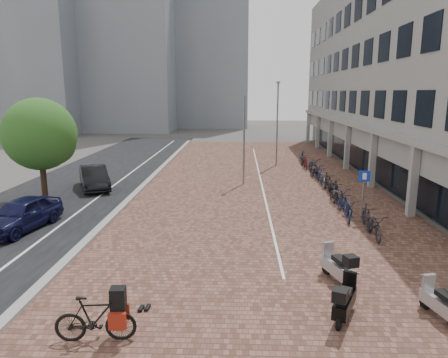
% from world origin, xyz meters
% --- Properties ---
extents(ground, '(140.00, 140.00, 0.00)m').
position_xyz_m(ground, '(0.00, 0.00, 0.00)').
color(ground, '#474442').
rests_on(ground, ground).
extents(plaza_brick, '(14.50, 42.00, 0.04)m').
position_xyz_m(plaza_brick, '(2.00, 12.00, 0.01)').
color(plaza_brick, brown).
rests_on(plaza_brick, ground).
extents(street_asphalt, '(8.00, 50.00, 0.03)m').
position_xyz_m(street_asphalt, '(-9.00, 12.00, 0.01)').
color(street_asphalt, black).
rests_on(street_asphalt, ground).
extents(curb, '(0.35, 42.00, 0.14)m').
position_xyz_m(curb, '(-5.10, 12.00, 0.07)').
color(curb, gray).
rests_on(curb, ground).
extents(lane_line, '(0.12, 44.00, 0.00)m').
position_xyz_m(lane_line, '(-7.00, 12.00, 0.02)').
color(lane_line, white).
rests_on(lane_line, street_asphalt).
extents(parking_line, '(0.10, 30.00, 0.00)m').
position_xyz_m(parking_line, '(2.20, 12.00, 0.04)').
color(parking_line, white).
rests_on(parking_line, plaza_brick).
extents(office_building, '(8.40, 40.00, 15.00)m').
position_xyz_m(office_building, '(12.97, 16.00, 8.44)').
color(office_building, gray).
rests_on(office_building, ground).
extents(bg_towers, '(33.00, 23.00, 32.00)m').
position_xyz_m(bg_towers, '(-14.34, 48.94, 13.96)').
color(bg_towers, gray).
rests_on(bg_towers, ground).
extents(car_navy, '(2.39, 4.30, 1.39)m').
position_xyz_m(car_navy, '(-8.37, 1.41, 0.69)').
color(car_navy, black).
rests_on(car_navy, ground).
extents(car_dark, '(3.07, 4.38, 1.37)m').
position_xyz_m(car_dark, '(-7.90, 9.04, 0.68)').
color(car_dark, black).
rests_on(car_dark, ground).
extents(hero_bike, '(1.93, 0.70, 1.34)m').
position_xyz_m(hero_bike, '(-2.52, -6.39, 0.59)').
color(hero_bike, black).
rests_on(hero_bike, ground).
extents(shoes, '(0.41, 0.35, 0.10)m').
position_xyz_m(shoes, '(-1.72, -4.99, 0.05)').
color(shoes, black).
rests_on(shoes, ground).
extents(scooter_front, '(1.02, 1.74, 1.14)m').
position_xyz_m(scooter_front, '(3.79, -3.11, 0.57)').
color(scooter_front, '#A7A8AD').
rests_on(scooter_front, ground).
extents(scooter_mid, '(1.15, 1.67, 1.11)m').
position_xyz_m(scooter_mid, '(3.50, -5.19, 0.55)').
color(scooter_mid, black).
rests_on(scooter_mid, ground).
extents(scooter_back, '(0.81, 1.58, 1.04)m').
position_xyz_m(scooter_back, '(5.94, -5.14, 0.52)').
color(scooter_back, '#B5B6BB').
rests_on(scooter_back, ground).
extents(parking_sign, '(0.48, 0.10, 2.32)m').
position_xyz_m(parking_sign, '(6.31, 3.19, 1.54)').
color(parking_sign, slate).
rests_on(parking_sign, ground).
extents(lamp_near, '(0.12, 0.12, 5.54)m').
position_xyz_m(lamp_near, '(1.06, 10.53, 2.77)').
color(lamp_near, gray).
rests_on(lamp_near, ground).
extents(lamp_far, '(0.12, 0.12, 6.42)m').
position_xyz_m(lamp_far, '(3.69, 17.46, 3.21)').
color(lamp_far, gray).
rests_on(lamp_far, ground).
extents(street_tree, '(3.74, 3.74, 5.44)m').
position_xyz_m(street_tree, '(-9.48, 6.24, 3.46)').
color(street_tree, '#382619').
rests_on(street_tree, ground).
extents(bike_row, '(1.36, 20.40, 1.05)m').
position_xyz_m(bike_row, '(5.94, 10.20, 0.52)').
color(bike_row, black).
rests_on(bike_row, ground).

